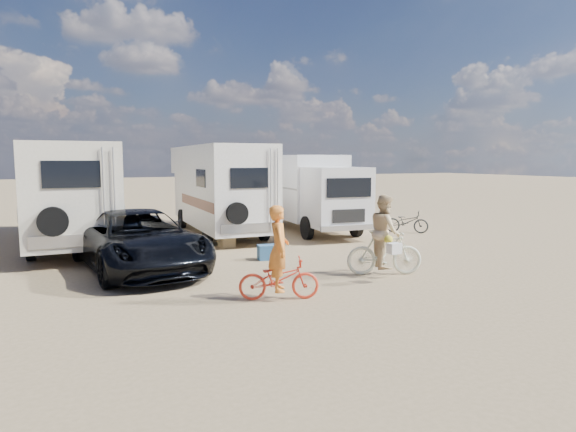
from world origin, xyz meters
name	(u,v)px	position (x,y,z in m)	size (l,w,h in m)	color
ground	(306,273)	(0.00, 0.00, 0.00)	(140.00, 140.00, 0.00)	#987E5A
rv_main	(219,190)	(0.11, 7.23, 1.64)	(2.20, 7.11, 3.27)	white
rv_left	(72,195)	(-4.95, 7.12, 1.62)	(2.47, 8.40, 3.24)	beige
box_truck	(311,193)	(3.58, 6.44, 1.47)	(2.15, 6.45, 2.95)	silver
dark_suv	(138,240)	(-3.64, 2.18, 0.75)	(2.50, 5.42, 1.51)	black
bike_man	(279,279)	(-1.55, -1.83, 0.42)	(0.56, 1.60, 0.84)	red
bike_woman	(384,252)	(1.64, -0.96, 0.55)	(0.51, 1.82, 1.09)	beige
rider_man	(279,257)	(-1.55, -1.83, 0.85)	(0.62, 0.41, 1.71)	orange
rider_woman	(385,239)	(1.64, -0.96, 0.88)	(0.86, 0.67, 1.77)	#D6BA8B
bike_parked	(407,222)	(6.65, 4.43, 0.42)	(0.56, 1.61, 0.84)	#252725
cooler	(267,252)	(-0.19, 1.96, 0.21)	(0.52, 0.37, 0.41)	#2B5784
crate	(227,241)	(-0.57, 4.37, 0.18)	(0.44, 0.44, 0.35)	olive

